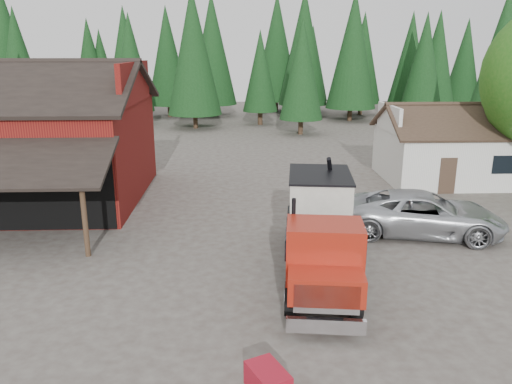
{
  "coord_description": "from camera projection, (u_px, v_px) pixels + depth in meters",
  "views": [
    {
      "loc": [
        0.14,
        -15.76,
        7.61
      ],
      "look_at": [
        0.91,
        4.45,
        1.8
      ],
      "focal_mm": 35.0,
      "sensor_mm": 36.0,
      "label": 1
    }
  ],
  "objects": [
    {
      "name": "near_pine_d",
      "position": [
        193.0,
        51.0,
        47.7
      ],
      "size": [
        5.28,
        5.28,
        13.4
      ],
      "color": "#382619",
      "rests_on": "ground"
    },
    {
      "name": "ground",
      "position": [
        235.0,
        278.0,
        17.23
      ],
      "size": [
        120.0,
        120.0,
        0.0
      ],
      "primitive_type": "plane",
      "color": "#483F39",
      "rests_on": "ground"
    },
    {
      "name": "silver_car",
      "position": [
        424.0,
        214.0,
        21.04
      ],
      "size": [
        7.07,
        4.39,
        1.83
      ],
      "primitive_type": "imported",
      "rotation": [
        0.0,
        0.0,
        1.35
      ],
      "color": "#B7BABF",
      "rests_on": "ground"
    },
    {
      "name": "conifer_backdrop",
      "position": [
        236.0,
        117.0,
        57.57
      ],
      "size": [
        76.0,
        16.0,
        16.0
      ],
      "primitive_type": null,
      "color": "black",
      "rests_on": "ground"
    },
    {
      "name": "red_barn",
      "position": [
        21.0,
        148.0,
        25.6
      ],
      "size": [
        12.8,
        13.63,
        7.18
      ],
      "color": "maroon",
      "rests_on": "ground"
    },
    {
      "name": "equip_box",
      "position": [
        268.0,
        381.0,
        11.42
      ],
      "size": [
        1.11,
        1.29,
        0.6
      ],
      "primitive_type": "cube",
      "rotation": [
        0.0,
        0.0,
        0.44
      ],
      "color": "maroon",
      "rests_on": "ground"
    },
    {
      "name": "near_pine_c",
      "position": [
        501.0,
        58.0,
        41.1
      ],
      "size": [
        4.84,
        4.84,
        12.4
      ],
      "color": "#382619",
      "rests_on": "ground"
    },
    {
      "name": "near_pine_b",
      "position": [
        302.0,
        69.0,
        44.64
      ],
      "size": [
        3.96,
        3.96,
        10.4
      ],
      "color": "#382619",
      "rests_on": "ground"
    },
    {
      "name": "feed_truck",
      "position": [
        321.0,
        227.0,
        16.99
      ],
      "size": [
        3.22,
        8.65,
        3.81
      ],
      "rotation": [
        0.0,
        0.0,
        -0.12
      ],
      "color": "black",
      "rests_on": "ground"
    },
    {
      "name": "farmhouse",
      "position": [
        453.0,
        153.0,
        29.73
      ],
      "size": [
        8.6,
        6.42,
        4.65
      ],
      "color": "silver",
      "rests_on": "ground"
    }
  ]
}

